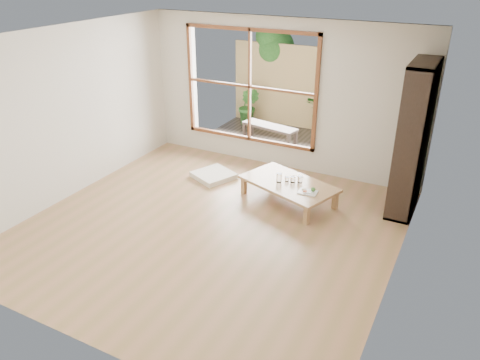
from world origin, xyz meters
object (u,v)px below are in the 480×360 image
object	(u,v)px
low_table	(289,185)
bookshelf	(413,140)
food_tray	(309,191)
garden_bench	(270,128)

from	to	relation	value
low_table	bookshelf	world-z (taller)	bookshelf
low_table	food_tray	distance (m)	0.44
low_table	garden_bench	world-z (taller)	garden_bench
garden_bench	low_table	bearing A→B (deg)	-48.07
bookshelf	food_tray	distance (m)	1.65
bookshelf	garden_bench	size ratio (longest dim) A/B	1.83
garden_bench	bookshelf	bearing A→B (deg)	-16.88
low_table	garden_bench	distance (m)	2.48
bookshelf	garden_bench	xyz separation A→B (m)	(-2.91, 1.54, -0.77)
food_tray	garden_bench	bearing A→B (deg)	121.25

